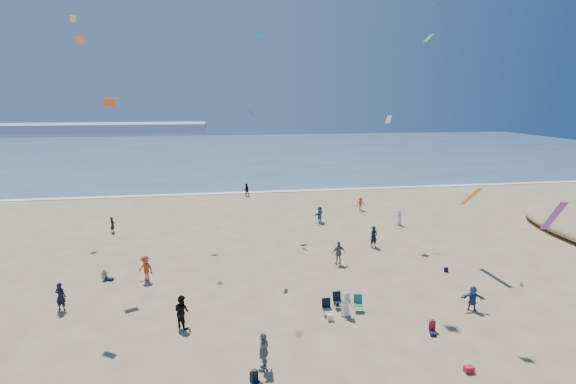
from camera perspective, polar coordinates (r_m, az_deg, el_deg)
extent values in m
cube|color=#476B84|center=(111.31, -8.39, 5.11)|extent=(220.00, 100.00, 0.06)
cube|color=white|center=(61.91, -7.43, -0.14)|extent=(220.00, 1.20, 0.08)
cube|color=#7A8EA8|center=(194.76, -26.96, 7.24)|extent=(110.00, 20.00, 3.20)
imported|color=#355A93|center=(46.86, 4.03, -2.88)|extent=(1.48, 1.57, 1.77)
imported|color=silver|center=(27.65, 7.39, -13.91)|extent=(0.83, 0.61, 1.56)
imported|color=black|center=(59.88, -5.32, 0.30)|extent=(0.93, 0.79, 1.70)
imported|color=navy|center=(30.31, 22.41, -12.38)|extent=(1.50, 0.91, 1.55)
imported|color=white|center=(47.32, 13.92, -3.16)|extent=(0.54, 0.80, 1.61)
imported|color=black|center=(26.83, -13.34, -14.54)|extent=(1.18, 1.18, 1.93)
imported|color=gray|center=(22.62, -3.11, -19.57)|extent=(0.90, 1.22, 1.92)
imported|color=black|center=(39.88, 10.85, -5.60)|extent=(0.79, 0.63, 1.90)
imported|color=slate|center=(35.46, 6.45, -7.70)|extent=(1.16, 0.62, 1.88)
imported|color=black|center=(31.30, -26.92, -11.76)|extent=(0.74, 0.57, 1.80)
imported|color=#CD471D|center=(52.64, 9.19, -1.51)|extent=(1.03, 0.65, 1.52)
imported|color=black|center=(46.61, -21.39, -3.90)|extent=(0.49, 0.64, 1.55)
imported|color=red|center=(33.81, -17.63, -9.23)|extent=(1.37, 1.22, 1.84)
cube|color=white|center=(27.30, 5.36, -15.58)|extent=(0.35, 0.20, 0.40)
cube|color=black|center=(29.17, 6.16, -13.73)|extent=(0.30, 0.22, 0.38)
cube|color=red|center=(24.41, 21.99, -20.16)|extent=(0.45, 0.30, 0.30)
cube|color=black|center=(36.07, 19.43, -9.29)|extent=(0.28, 0.18, 0.34)
cube|color=#D4FC3C|center=(50.79, -25.67, 19.24)|extent=(0.55, 0.36, 0.55)
cube|color=#602192|center=(33.97, -4.59, 9.93)|extent=(0.52, 0.85, 0.37)
cube|color=white|center=(41.54, 12.66, 8.99)|extent=(0.64, 0.50, 0.70)
cube|color=#E54517|center=(33.79, -21.72, 10.54)|extent=(0.86, 0.62, 0.54)
cube|color=purple|center=(41.55, 17.90, 21.82)|extent=(0.63, 0.70, 0.58)
cube|color=#DE5429|center=(31.25, -24.88, 17.13)|extent=(0.86, 0.72, 0.39)
cube|color=green|center=(29.40, 17.42, 18.16)|extent=(0.47, 0.50, 0.46)
cube|color=#0E86DA|center=(47.59, -3.47, 19.28)|extent=(0.74, 0.48, 0.32)
cube|color=#6C28A0|center=(26.72, 30.63, -2.70)|extent=(0.35, 3.14, 2.21)
cube|color=orange|center=(36.65, 22.19, -0.59)|extent=(0.35, 2.64, 1.87)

